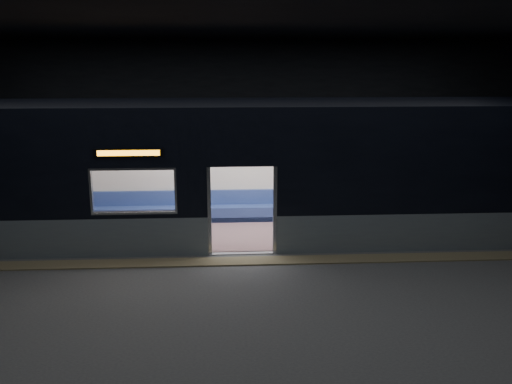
{
  "coord_description": "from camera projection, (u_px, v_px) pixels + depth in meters",
  "views": [
    {
      "loc": [
        -0.36,
        -10.69,
        4.36
      ],
      "look_at": [
        0.38,
        2.3,
        1.15
      ],
      "focal_mm": 38.0,
      "sensor_mm": 36.0,
      "label": 1
    }
  ],
  "objects": [
    {
      "name": "station_floor",
      "position": [
        244.0,
        271.0,
        11.43
      ],
      "size": [
        24.0,
        14.0,
        0.01
      ],
      "primitive_type": "cube",
      "color": "#47494C",
      "rests_on": "ground"
    },
    {
      "name": "metro_car",
      "position": [
        240.0,
        163.0,
        13.45
      ],
      "size": [
        18.0,
        3.04,
        3.35
      ],
      "color": "gray",
      "rests_on": "station_floor"
    },
    {
      "name": "handbag",
      "position": [
        353.0,
        199.0,
        14.69
      ],
      "size": [
        0.28,
        0.25,
        0.13
      ],
      "primitive_type": "cube",
      "rotation": [
        0.0,
        0.0,
        -0.14
      ],
      "color": "black",
      "rests_on": "passenger"
    },
    {
      "name": "transit_map",
      "position": [
        308.0,
        166.0,
        14.92
      ],
      "size": [
        1.05,
        0.03,
        0.68
      ],
      "primitive_type": "cube",
      "color": "white",
      "rests_on": "metro_car"
    },
    {
      "name": "passenger",
      "position": [
        351.0,
        194.0,
        14.86
      ],
      "size": [
        0.38,
        0.64,
        1.28
      ],
      "rotation": [
        0.0,
        0.0,
        0.13
      ],
      "color": "black",
      "rests_on": "metro_car"
    },
    {
      "name": "tactile_strip",
      "position": [
        243.0,
        261.0,
        11.96
      ],
      "size": [
        22.8,
        0.5,
        0.03
      ],
      "primitive_type": "cube",
      "color": "#8C7F59",
      "rests_on": "station_floor"
    },
    {
      "name": "station_envelope",
      "position": [
        243.0,
        96.0,
        10.55
      ],
      "size": [
        24.0,
        14.0,
        5.0
      ],
      "color": "black",
      "rests_on": "station_floor"
    }
  ]
}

